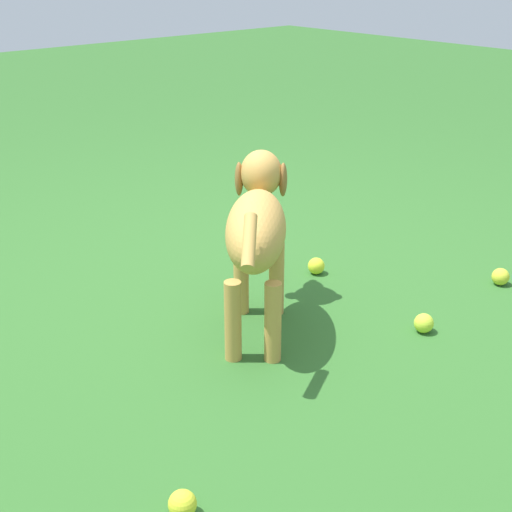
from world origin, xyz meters
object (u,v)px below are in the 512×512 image
object	(u,v)px
tennis_ball_0	(316,266)
tennis_ball_3	(424,323)
tennis_ball_1	(501,277)
dog	(257,227)
tennis_ball_2	(182,504)

from	to	relation	value
tennis_ball_0	tennis_ball_3	world-z (taller)	same
tennis_ball_1	dog	bearing A→B (deg)	-111.39
tennis_ball_3	tennis_ball_1	bearing A→B (deg)	93.64
dog	tennis_ball_0	xyz separation A→B (m)	(-0.18, 0.47, -0.33)
tennis_ball_0	tennis_ball_3	distance (m)	0.57
tennis_ball_0	tennis_ball_1	distance (m)	0.70
tennis_ball_2	tennis_ball_3	size ratio (longest dim) A/B	1.00
tennis_ball_3	tennis_ball_0	bearing A→B (deg)	172.75
tennis_ball_0	tennis_ball_1	world-z (taller)	same
dog	tennis_ball_2	world-z (taller)	dog
tennis_ball_1	tennis_ball_2	bearing A→B (deg)	-83.19
dog	tennis_ball_1	distance (m)	1.04
tennis_ball_0	tennis_ball_2	world-z (taller)	same
dog	tennis_ball_1	bearing A→B (deg)	-66.38
tennis_ball_1	tennis_ball_2	distance (m)	1.65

